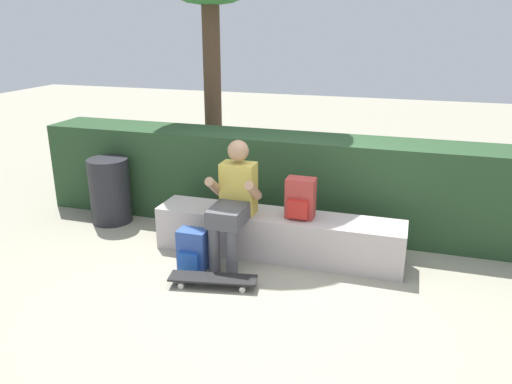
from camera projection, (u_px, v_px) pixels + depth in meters
The scene contains 8 objects.
ground_plane at pixel (268, 269), 4.91m from camera, with size 24.00×24.00×0.00m, color gray.
bench_main at pixel (278, 235), 5.14m from camera, with size 2.52×0.46×0.45m.
person_skater at pixel (234, 199), 4.92m from camera, with size 0.49×0.62×1.20m.
skateboard_near_person at pixel (213, 279), 4.57m from camera, with size 0.82×0.34×0.09m.
backpack_on_bench at pixel (300, 199), 4.93m from camera, with size 0.28×0.23×0.40m.
backpack_on_ground at pixel (193, 250), 4.86m from camera, with size 0.28×0.23×0.40m.
hedge_row at pixel (288, 181), 5.84m from camera, with size 6.00×0.65×1.06m.
trash_bin at pixel (110, 191), 5.96m from camera, with size 0.47×0.47×0.77m.
Camera 1 is at (1.21, -4.24, 2.29)m, focal length 35.36 mm.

